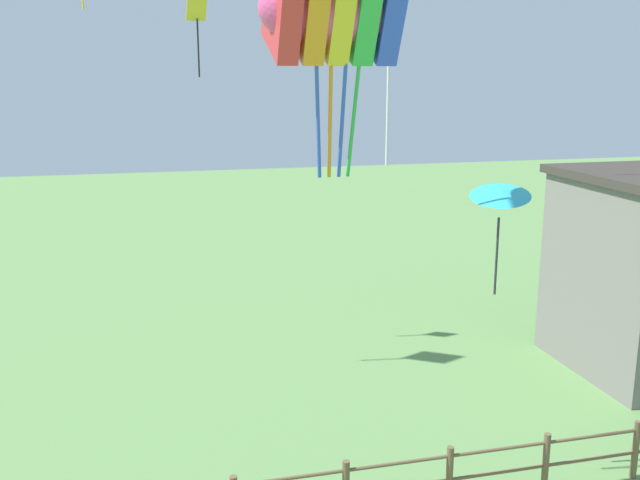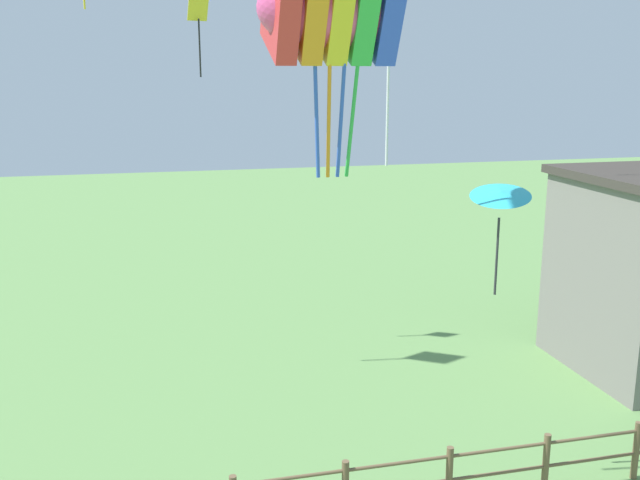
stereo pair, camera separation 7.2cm
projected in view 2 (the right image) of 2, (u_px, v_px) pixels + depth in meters
kite_rainbow_parafoil at (331, 9)px, 10.01m from camera, size 2.16×1.62×3.16m
kite_cyan_delta at (500, 196)px, 14.07m from camera, size 1.63×1.62×2.28m
kite_yellow_diamond at (199, 19)px, 20.45m from camera, size 0.65×0.45×2.35m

